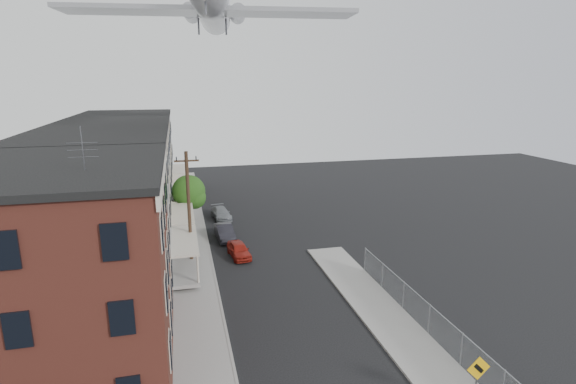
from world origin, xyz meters
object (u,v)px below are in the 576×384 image
object	(u,v)px
warning_sign	(477,376)
car_near	(239,250)
car_far	(221,213)
airplane	(211,2)
street_tree	(190,193)
utility_pole	(189,209)
car_mid	(225,232)

from	to	relation	value
warning_sign	car_near	xyz separation A→B (m)	(-7.40, 20.15, -1.27)
warning_sign	car_near	size ratio (longest dim) A/B	0.78
car_far	airplane	distance (m)	20.26
car_far	airplane	xyz separation A→B (m)	(-0.42, -2.81, 20.06)
street_tree	airplane	distance (m)	17.42
utility_pole	car_near	distance (m)	5.68
warning_sign	car_near	bearing A→B (deg)	110.17
car_far	warning_sign	bearing A→B (deg)	-83.00
utility_pole	street_tree	xyz separation A→B (m)	(0.33, 9.92, -1.22)
car_far	street_tree	bearing A→B (deg)	-152.92
car_near	car_far	world-z (taller)	car_near
warning_sign	car_far	world-z (taller)	warning_sign
warning_sign	utility_pole	bearing A→B (deg)	120.48
car_near	car_far	distance (m)	10.91
street_tree	car_mid	bearing A→B (deg)	-57.00
warning_sign	airplane	world-z (taller)	airplane
utility_pole	car_near	bearing A→B (deg)	16.48
utility_pole	car_near	xyz separation A→B (m)	(3.80, 1.12, -4.07)
street_tree	car_near	distance (m)	9.88
utility_pole	airplane	size ratio (longest dim) A/B	0.32
car_mid	street_tree	bearing A→B (deg)	119.33
airplane	street_tree	bearing A→B (deg)	165.16
warning_sign	utility_pole	size ratio (longest dim) A/B	0.31
car_mid	car_near	bearing A→B (deg)	-85.05
warning_sign	car_far	size ratio (longest dim) A/B	0.70
warning_sign	utility_pole	world-z (taller)	utility_pole
airplane	car_mid	bearing A→B (deg)	-88.22
street_tree	warning_sign	bearing A→B (deg)	-69.42
utility_pole	car_near	world-z (taller)	utility_pole
utility_pole	car_far	distance (m)	13.16
street_tree	car_near	size ratio (longest dim) A/B	1.45
car_near	airplane	world-z (taller)	airplane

